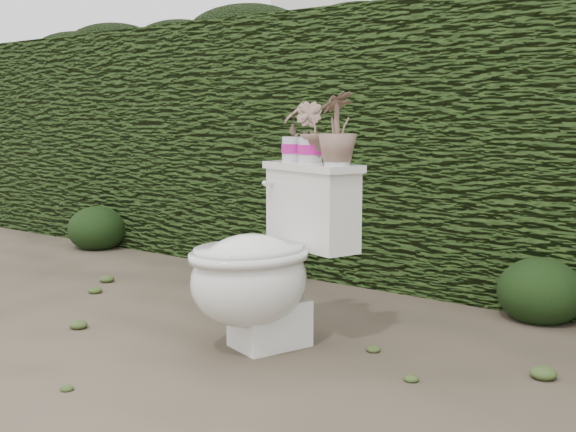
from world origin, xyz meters
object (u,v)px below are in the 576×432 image
Objects in this scene: potted_plant_left at (294,133)px; potted_plant_right at (337,130)px; toilet at (266,265)px; potted_plant_center at (310,134)px.

potted_plant_left is 0.89× the size of potted_plant_right.
potted_plant_center reaches higher than toilet.
potted_plant_center is at bearing -104.48° from potted_plant_right.
potted_plant_left is 0.31m from potted_plant_right.
potted_plant_center is (0.12, -0.04, -0.00)m from potted_plant_left.
potted_plant_center is at bearing 93.26° from toilet.
potted_plant_left is at bearing -15.12° from potted_plant_center.
potted_plant_left is at bearing -104.48° from potted_plant_right.
potted_plant_right is at bearing 164.88° from potted_plant_center.
potted_plant_right is at bearing 32.50° from potted_plant_left.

